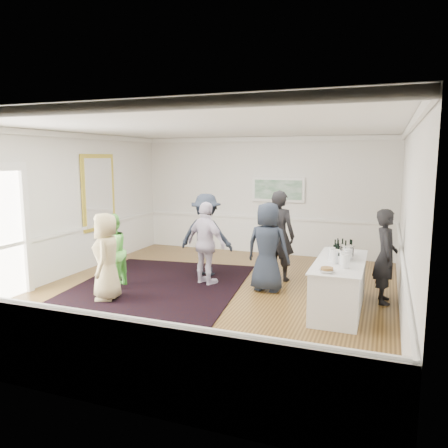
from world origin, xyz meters
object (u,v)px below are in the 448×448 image
at_px(guest_green, 112,252).
at_px(ice_bucket, 347,253).
at_px(serving_table, 339,285).
at_px(guest_dark_a, 206,235).
at_px(guest_tan, 106,257).
at_px(guest_lilac, 206,244).
at_px(bartender, 385,256).
at_px(guest_navy, 268,247).
at_px(nut_bowl, 327,270).
at_px(guest_dark_b, 279,236).

distance_m(guest_green, ice_bucket, 4.56).
xyz_separation_m(serving_table, guest_dark_a, (-3.04, 1.25, 0.49)).
height_order(guest_tan, guest_lilac, guest_lilac).
bearing_deg(guest_green, guest_tan, 18.54).
xyz_separation_m(bartender, guest_navy, (-2.20, -0.05, 0.02)).
xyz_separation_m(ice_bucket, nut_bowl, (-0.21, -1.03, -0.08)).
bearing_deg(serving_table, guest_lilac, 167.58).
height_order(guest_lilac, guest_dark_b, guest_dark_b).
distance_m(guest_lilac, guest_dark_b, 1.59).
relative_size(guest_tan, guest_lilac, 0.94).
xyz_separation_m(guest_dark_a, ice_bucket, (3.13, -1.07, 0.06)).
distance_m(guest_lilac, nut_bowl, 3.04).
height_order(guest_lilac, guest_dark_a, guest_dark_a).
relative_size(serving_table, ice_bucket, 8.32).
bearing_deg(guest_dark_b, ice_bucket, 149.84).
xyz_separation_m(guest_lilac, ice_bucket, (2.86, -0.44, 0.12)).
height_order(guest_green, guest_dark_a, guest_dark_a).
height_order(guest_lilac, ice_bucket, guest_lilac).
height_order(guest_green, ice_bucket, guest_green).
bearing_deg(bartender, guest_dark_b, 63.34).
bearing_deg(guest_green, nut_bowl, 75.22).
xyz_separation_m(guest_green, guest_dark_b, (2.99, 1.82, 0.21)).
xyz_separation_m(guest_dark_a, guest_dark_b, (1.60, 0.22, 0.05)).
distance_m(bartender, nut_bowl, 1.77).
bearing_deg(ice_bucket, guest_dark_b, 139.72).
relative_size(guest_dark_b, guest_navy, 1.10).
bearing_deg(guest_dark_b, guest_tan, 52.22).
xyz_separation_m(guest_green, guest_lilac, (1.66, 0.96, 0.11)).
bearing_deg(guest_dark_a, ice_bucket, 158.13).
bearing_deg(bartender, guest_dark_a, 74.72).
distance_m(ice_bucket, nut_bowl, 1.06).
relative_size(bartender, guest_green, 1.13).
relative_size(guest_green, guest_dark_b, 0.78).
distance_m(guest_dark_a, ice_bucket, 3.31).
bearing_deg(nut_bowl, serving_table, 82.28).
height_order(serving_table, nut_bowl, nut_bowl).
bearing_deg(serving_table, guest_dark_b, 134.39).
bearing_deg(nut_bowl, guest_tan, -178.60).
height_order(guest_navy, nut_bowl, guest_navy).
height_order(serving_table, guest_green, guest_green).
distance_m(bartender, ice_bucket, 0.83).
bearing_deg(guest_green, ice_bucket, 88.56).
relative_size(guest_lilac, nut_bowl, 7.32).
xyz_separation_m(bartender, guest_lilac, (-3.50, -0.08, 0.00)).
relative_size(guest_dark_a, guest_navy, 1.04).
bearing_deg(guest_lilac, guest_navy, -156.44).
bearing_deg(guest_navy, serving_table, 162.45).
distance_m(guest_green, guest_lilac, 1.92).
height_order(guest_green, nut_bowl, guest_green).
bearing_deg(guest_dark_a, guest_navy, 155.92).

